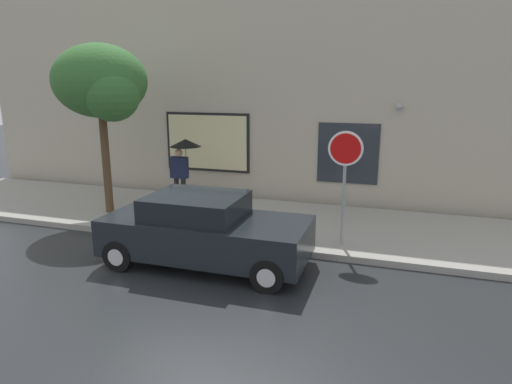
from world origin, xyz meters
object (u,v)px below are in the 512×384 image
parked_car (205,231)px  pedestrian_with_umbrella (183,155)px  stop_sign (345,166)px  fire_hydrant (223,216)px  street_tree (102,84)px

parked_car → pedestrian_with_umbrella: size_ratio=2.11×
parked_car → stop_sign: size_ratio=1.65×
fire_hydrant → pedestrian_with_umbrella: 2.81m
pedestrian_with_umbrella → stop_sign: stop_sign is taller
fire_hydrant → stop_sign: stop_sign is taller
fire_hydrant → street_tree: bearing=171.7°
pedestrian_with_umbrella → fire_hydrant: bearing=-41.8°
fire_hydrant → parked_car: bearing=-80.3°
stop_sign → street_tree: bearing=174.7°
parked_car → pedestrian_with_umbrella: pedestrian_with_umbrella is taller
street_tree → pedestrian_with_umbrella: bearing=34.5°
pedestrian_with_umbrella → stop_sign: bearing=-20.2°
street_tree → stop_sign: bearing=-5.3°
parked_car → stop_sign: (2.65, 1.63, 1.25)m
parked_car → fire_hydrant: (-0.29, 1.72, -0.19)m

